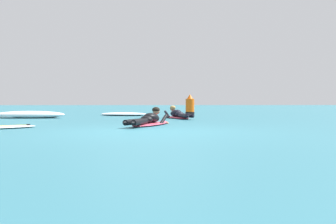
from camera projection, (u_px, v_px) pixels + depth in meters
name	position (u px, v px, depth m)	size (l,w,h in m)	color
ground_plane	(149.00, 115.00, 18.14)	(120.00, 120.00, 0.00)	#2D6B7A
surfer_near	(149.00, 120.00, 10.28)	(1.36, 2.60, 0.54)	#E54C66
surfer_far	(177.00, 115.00, 14.66)	(1.14, 2.55, 0.54)	#E54C66
whitewater_front	(30.00, 115.00, 14.90)	(2.70, 0.86, 0.28)	white
whitewater_mid_left	(124.00, 114.00, 17.67)	(2.26, 1.40, 0.15)	white
whitewater_mid_right	(38.00, 114.00, 16.95)	(1.49, 0.74, 0.22)	white
channel_marker_buoy	(190.00, 106.00, 19.92)	(0.47, 0.47, 1.04)	#EA5B0F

